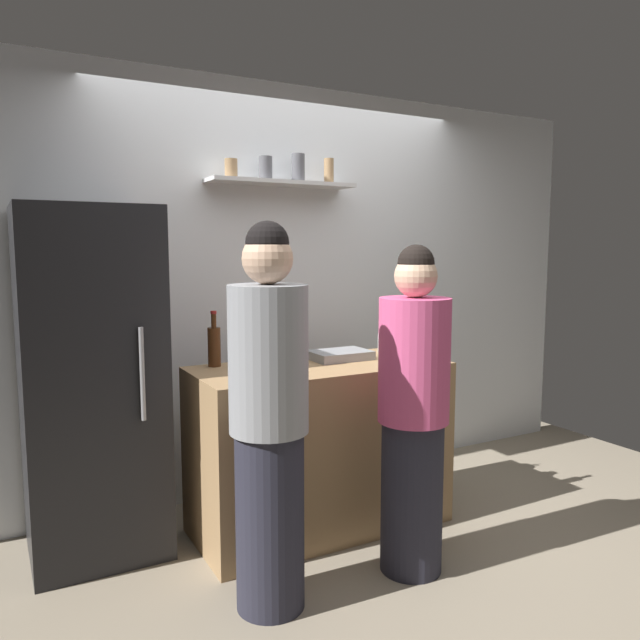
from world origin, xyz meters
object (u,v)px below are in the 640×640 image
object	(u,v)px
refrigerator	(92,383)
wine_bottle_dark_glass	(420,339)
water_bottle_plastic	(389,338)
wine_bottle_amber_glass	(214,345)
utensil_holder	(387,343)
baking_pan	(340,355)
person_pink_top	(413,415)
person_grey_hoodie	(269,422)

from	to	relation	value
refrigerator	wine_bottle_dark_glass	distance (m)	1.79
wine_bottle_dark_glass	water_bottle_plastic	world-z (taller)	wine_bottle_dark_glass
wine_bottle_amber_glass	utensil_holder	bearing A→B (deg)	-3.65
wine_bottle_amber_glass	baking_pan	bearing A→B (deg)	-11.58
refrigerator	person_pink_top	world-z (taller)	refrigerator
person_grey_hoodie	person_pink_top	distance (m)	0.74
baking_pan	person_grey_hoodie	bearing A→B (deg)	-137.76
wine_bottle_amber_glass	water_bottle_plastic	distance (m)	1.01
water_bottle_plastic	person_grey_hoodie	distance (m)	1.20
refrigerator	water_bottle_plastic	bearing A→B (deg)	-11.18
refrigerator	water_bottle_plastic	size ratio (longest dim) A/B	6.65
wine_bottle_dark_glass	person_pink_top	xyz separation A→B (m)	(-0.40, -0.47, -0.28)
person_grey_hoodie	refrigerator	bearing A→B (deg)	144.66
utensil_holder	person_grey_hoodie	distance (m)	1.38
wine_bottle_amber_glass	water_bottle_plastic	size ratio (longest dim) A/B	1.14
baking_pan	person_pink_top	world-z (taller)	person_pink_top
wine_bottle_dark_glass	wine_bottle_amber_glass	xyz separation A→B (m)	(-1.09, 0.40, -0.01)
utensil_holder	wine_bottle_dark_glass	world-z (taller)	wine_bottle_dark_glass
wine_bottle_dark_glass	wine_bottle_amber_glass	world-z (taller)	wine_bottle_dark_glass
wine_bottle_amber_glass	person_pink_top	world-z (taller)	person_pink_top
water_bottle_plastic	person_pink_top	bearing A→B (deg)	-115.06
baking_pan	wine_bottle_amber_glass	distance (m)	0.73
refrigerator	person_grey_hoodie	xyz separation A→B (m)	(0.58, -0.91, -0.05)
refrigerator	water_bottle_plastic	xyz separation A→B (m)	(1.61, -0.32, 0.16)
water_bottle_plastic	person_grey_hoodie	world-z (taller)	person_grey_hoodie
wine_bottle_dark_glass	utensil_holder	bearing A→B (deg)	88.82
baking_pan	water_bottle_plastic	world-z (taller)	water_bottle_plastic
refrigerator	utensil_holder	world-z (taller)	refrigerator
utensil_holder	water_bottle_plastic	distance (m)	0.21
baking_pan	water_bottle_plastic	bearing A→B (deg)	-19.37
baking_pan	water_bottle_plastic	size ratio (longest dim) A/B	1.27
utensil_holder	wine_bottle_dark_glass	distance (m)	0.34
refrigerator	person_pink_top	xyz separation A→B (m)	(1.32, -0.95, -0.11)
baking_pan	person_grey_hoodie	xyz separation A→B (m)	(-0.75, -0.68, -0.12)
wine_bottle_dark_glass	person_grey_hoodie	distance (m)	1.23
baking_pan	wine_bottle_amber_glass	world-z (taller)	wine_bottle_amber_glass
utensil_holder	wine_bottle_dark_glass	bearing A→B (deg)	-91.18
refrigerator	wine_bottle_dark_glass	bearing A→B (deg)	-15.58
person_pink_top	water_bottle_plastic	bearing A→B (deg)	54.48
refrigerator	baking_pan	bearing A→B (deg)	-9.43
water_bottle_plastic	person_grey_hoodie	size ratio (longest dim) A/B	0.16
utensil_holder	refrigerator	bearing A→B (deg)	175.14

